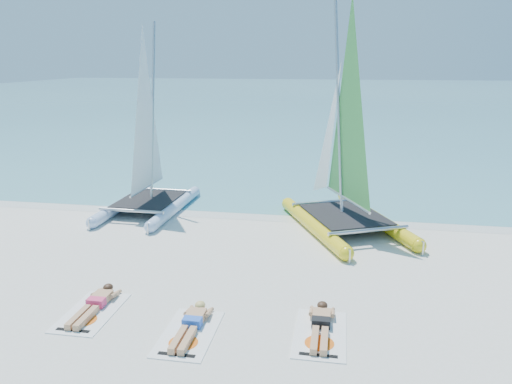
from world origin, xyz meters
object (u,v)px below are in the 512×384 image
catamaran_yellow (341,153)px  towel_b (189,333)px  towel_c (320,334)px  sunbather_c (321,324)px  catamaran_blue (147,155)px  sunbather_a (95,303)px  towel_a (91,312)px  sunbather_b (192,323)px

catamaran_yellow → towel_b: 8.18m
towel_c → sunbather_c: bearing=90.0°
catamaran_blue → sunbather_c: (6.34, -7.09, -1.87)m
catamaran_yellow → catamaran_blue: bearing=152.0°
catamaran_blue → towel_c: 9.85m
sunbather_a → catamaran_blue: bearing=102.3°
catamaran_blue → towel_a: bearing=-76.3°
towel_c → sunbather_c: (-0.00, 0.19, 0.11)m
sunbather_a → towel_b: size_ratio=0.93×
towel_a → sunbather_b: 2.30m
towel_b → catamaran_yellow: bearing=69.4°
sunbather_b → sunbather_c: (2.52, 0.42, 0.00)m
sunbather_c → catamaran_blue: bearing=131.8°
towel_a → sunbather_a: 0.22m
sunbather_a → catamaran_yellow: bearing=53.1°
sunbather_b → sunbather_a: bearing=168.7°
towel_c → towel_b: bearing=-170.5°
catamaran_yellow → towel_a: 8.85m
towel_c → sunbather_c: size_ratio=1.07×
towel_a → towel_c: same height
catamaran_yellow → sunbather_b: size_ratio=4.28×
sunbather_c → sunbather_a: bearing=179.6°
catamaran_blue → towel_b: (3.81, -7.70, -1.98)m
towel_c → towel_a: bearing=179.6°
sunbather_c → towel_a: bearing=-178.1°
catamaran_yellow → sunbather_a: catamaran_yellow is taller
towel_b → towel_c: bearing=9.5°
towel_b → towel_c: same height
catamaran_blue → towel_b: size_ratio=3.59×
catamaran_yellow → towel_b: size_ratio=4.00×
catamaran_yellow → sunbather_c: bearing=-116.9°
towel_b → sunbather_c: size_ratio=1.07×
catamaran_yellow → towel_a: catamaran_yellow is taller
catamaran_yellow → towel_c: catamaran_yellow is taller
towel_a → towel_b: (2.28, -0.45, 0.00)m
catamaran_blue → towel_c: bearing=-47.3°
towel_a → sunbather_c: bearing=1.9°
sunbather_a → sunbather_b: size_ratio=1.00×
catamaran_yellow → towel_c: size_ratio=4.00×
towel_b → catamaran_blue: bearing=116.3°
catamaran_blue → sunbather_a: bearing=-76.0°
catamaran_yellow → towel_c: bearing=-116.8°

